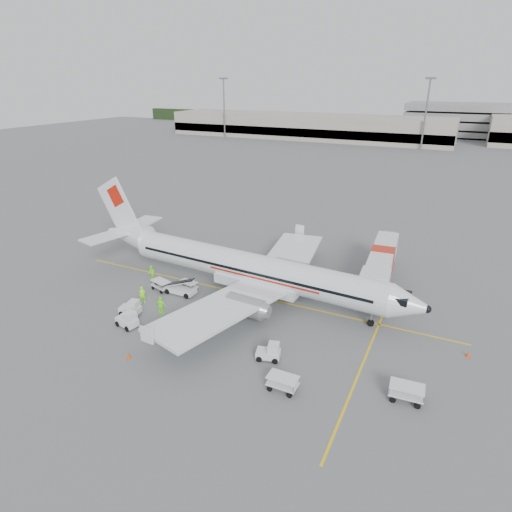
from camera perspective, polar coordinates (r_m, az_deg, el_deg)
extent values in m
plane|color=#56595B|center=(46.58, -1.07, -5.17)|extent=(360.00, 360.00, 0.00)
cube|color=yellow|center=(46.58, -1.07, -5.17)|extent=(44.00, 0.20, 0.01)
cube|color=yellow|center=(36.29, 13.61, -14.82)|extent=(0.20, 20.00, 0.01)
cone|color=#F84102|center=(40.97, 26.45, -11.60)|extent=(0.33, 0.33, 0.53)
cone|color=#F84102|center=(61.30, 7.41, 1.92)|extent=(0.35, 0.35, 0.57)
cone|color=#F84102|center=(38.21, -16.65, -12.58)|extent=(0.33, 0.33, 0.54)
imported|color=#7DEF19|center=(46.03, -14.90, -5.04)|extent=(0.82, 0.78, 1.88)
imported|color=#7DEF19|center=(51.03, -13.75, -2.19)|extent=(1.07, 0.99, 1.75)
imported|color=#7DEF19|center=(41.13, -7.01, -7.99)|extent=(0.86, 1.24, 1.76)
imported|color=#7DEF19|center=(43.49, -12.56, -6.48)|extent=(1.17, 0.63, 1.91)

